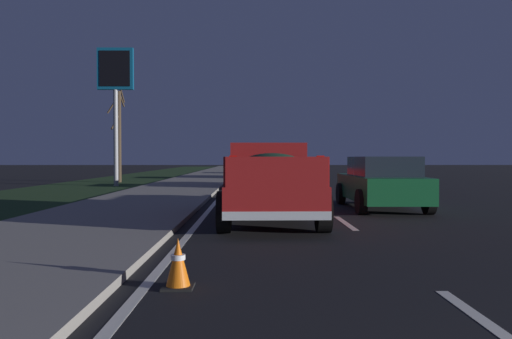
# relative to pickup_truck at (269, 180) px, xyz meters

# --- Properties ---
(ground) EXTENTS (144.00, 144.00, 0.00)m
(ground) POSITION_rel_pickup_truck_xyz_m (16.19, -1.75, -0.98)
(ground) COLOR black
(sidewalk_shoulder) EXTENTS (108.00, 4.00, 0.12)m
(sidewalk_shoulder) POSITION_rel_pickup_truck_xyz_m (16.19, 3.95, -0.92)
(sidewalk_shoulder) COLOR gray
(sidewalk_shoulder) RESTS_ON ground
(grass_verge) EXTENTS (108.00, 6.00, 0.01)m
(grass_verge) POSITION_rel_pickup_truck_xyz_m (16.19, 8.95, -0.98)
(grass_verge) COLOR #1E3819
(grass_verge) RESTS_ON ground
(lane_markings) EXTENTS (108.00, 3.54, 0.01)m
(lane_markings) POSITION_rel_pickup_truck_xyz_m (18.09, 0.80, -0.98)
(lane_markings) COLOR silver
(lane_markings) RESTS_ON ground
(pickup_truck) EXTENTS (5.46, 2.35, 1.87)m
(pickup_truck) POSITION_rel_pickup_truck_xyz_m (0.00, 0.00, 0.00)
(pickup_truck) COLOR maroon
(pickup_truck) RESTS_ON ground
(sedan_green) EXTENTS (4.40, 2.02, 1.54)m
(sedan_green) POSITION_rel_pickup_truck_xyz_m (2.69, -3.38, -0.20)
(sedan_green) COLOR #14592D
(sedan_green) RESTS_ON ground
(sedan_red) EXTENTS (4.45, 2.10, 1.54)m
(sedan_red) POSITION_rel_pickup_truck_xyz_m (12.51, 0.07, -0.20)
(sedan_red) COLOR maroon
(sedan_red) RESTS_ON ground
(sedan_black) EXTENTS (4.45, 2.10, 1.54)m
(sedan_black) POSITION_rel_pickup_truck_xyz_m (22.92, 0.20, -0.20)
(sedan_black) COLOR black
(sedan_black) RESTS_ON ground
(sedan_blue) EXTENTS (4.42, 2.05, 1.54)m
(sedan_blue) POSITION_rel_pickup_truck_xyz_m (30.92, -3.50, -0.20)
(sedan_blue) COLOR navy
(sedan_blue) RESTS_ON ground
(gas_price_sign) EXTENTS (0.27, 1.90, 7.31)m
(gas_price_sign) POSITION_rel_pickup_truck_xyz_m (14.44, 7.67, 4.53)
(gas_price_sign) COLOR #99999E
(gas_price_sign) RESTS_ON ground
(bare_tree_far) EXTENTS (2.39, 0.95, 6.19)m
(bare_tree_far) POSITION_rel_pickup_truck_xyz_m (18.32, 8.56, 2.01)
(bare_tree_far) COLOR #423323
(bare_tree_far) RESTS_ON ground
(traffic_cone_near) EXTENTS (0.36, 0.36, 0.58)m
(traffic_cone_near) POSITION_rel_pickup_truck_xyz_m (-6.01, 1.25, -0.70)
(traffic_cone_near) COLOR black
(traffic_cone_near) RESTS_ON ground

